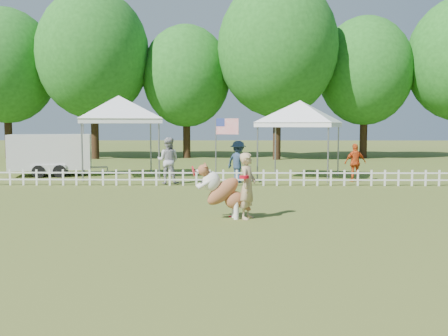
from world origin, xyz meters
The scene contains 17 objects.
ground centered at (0.00, 0.00, 0.00)m, with size 120.00×120.00×0.00m, color #3E531A.
picket_fence centered at (0.00, 7.00, 0.30)m, with size 22.00×0.08×0.60m, color silver, non-canonical shape.
handler centered at (0.45, 0.47, 0.80)m, with size 0.58×0.38×1.60m, color tan.
dog centered at (-0.13, 0.45, 0.67)m, with size 1.30×0.43×1.34m, color brown, non-canonical shape.
frisbee_on_turf centered at (0.10, 0.75, 0.01)m, with size 0.21×0.21×0.02m, color red.
canopy_tent_left centered at (-4.83, 10.18, 1.72)m, with size 3.34×3.34×3.45m, color white, non-canonical shape.
canopy_tent_right centered at (2.96, 9.82, 1.61)m, with size 3.12×3.12×3.22m, color white, non-canonical shape.
cargo_trailer centered at (-7.97, 10.53, 0.94)m, with size 4.27×1.88×1.88m, color silver, non-canonical shape.
flag_pole centered at (-0.54, 7.55, 1.28)m, with size 0.98×0.10×2.56m, color gray, non-canonical shape.
spectator_a centered at (-2.37, 7.57, 0.89)m, with size 0.87×0.68×1.79m, color #A5A4A9.
spectator_b centered at (0.32, 8.01, 0.82)m, with size 1.06×0.61×1.64m, color #273A53.
spectator_c centered at (5.01, 8.48, 0.76)m, with size 0.89×0.37×1.51m, color #D24B18.
tree_far_left centered at (-15.00, 22.00, 5.50)m, with size 6.60×6.60×11.00m, color #1E5B1A, non-canonical shape.
tree_left centered at (-9.00, 21.50, 6.00)m, with size 7.40×7.40×12.00m, color #1E5B1A, non-canonical shape.
tree_center_left centered at (-3.00, 22.50, 4.90)m, with size 6.00×6.00×9.80m, color #1E5B1A, non-canonical shape.
tree_center_right centered at (3.00, 21.00, 6.30)m, with size 7.60×7.60×12.60m, color #1E5B1A, non-canonical shape.
tree_right centered at (9.00, 22.50, 5.20)m, with size 6.20×6.20×10.40m, color #1E5B1A, non-canonical shape.
Camera 1 is at (0.06, -11.45, 2.28)m, focal length 40.00 mm.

